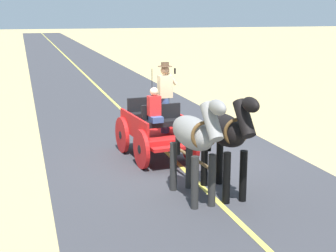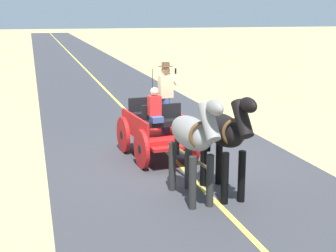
% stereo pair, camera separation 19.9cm
% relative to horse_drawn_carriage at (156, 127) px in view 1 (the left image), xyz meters
% --- Properties ---
extents(ground_plane, '(200.00, 200.00, 0.00)m').
position_rel_horse_drawn_carriage_xyz_m(ground_plane, '(-0.38, 0.36, -0.82)').
color(ground_plane, tan).
extents(road_surface, '(6.41, 160.00, 0.01)m').
position_rel_horse_drawn_carriage_xyz_m(road_surface, '(-0.38, 0.36, -0.81)').
color(road_surface, '#38383D').
rests_on(road_surface, ground).
extents(road_centre_stripe, '(0.12, 160.00, 0.00)m').
position_rel_horse_drawn_carriage_xyz_m(road_centre_stripe, '(-0.38, 0.36, -0.81)').
color(road_centre_stripe, '#DBCC4C').
rests_on(road_centre_stripe, road_surface).
extents(horse_drawn_carriage, '(1.66, 4.52, 2.50)m').
position_rel_horse_drawn_carriage_xyz_m(horse_drawn_carriage, '(0.00, 0.00, 0.00)').
color(horse_drawn_carriage, red).
rests_on(horse_drawn_carriage, ground).
extents(horse_near_side, '(0.64, 2.13, 2.21)m').
position_rel_horse_drawn_carriage_xyz_m(horse_near_side, '(-0.67, 2.97, 0.51)').
color(horse_near_side, black).
rests_on(horse_near_side, ground).
extents(horse_off_side, '(0.70, 2.14, 2.21)m').
position_rel_horse_drawn_carriage_xyz_m(horse_off_side, '(0.04, 3.05, 0.51)').
color(horse_off_side, gray).
rests_on(horse_off_side, ground).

